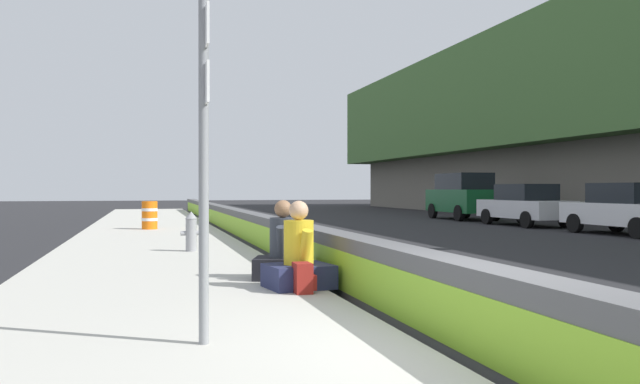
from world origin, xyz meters
TOP-DOWN VIEW (x-y plane):
  - ground_plane at (0.00, 0.00)m, footprint 160.00×160.00m
  - sidewalk_strip at (0.00, 2.65)m, footprint 80.00×4.40m
  - jersey_barrier at (0.00, 0.00)m, footprint 76.00×0.45m
  - route_sign_post at (0.85, 2.33)m, footprint 0.44×0.09m
  - fire_hydrant at (9.42, 1.87)m, footprint 0.26×0.46m
  - seated_person_foreground at (3.74, 0.78)m, footprint 0.87×0.97m
  - seated_person_middle at (4.69, 0.80)m, footprint 0.96×1.04m
  - backpack at (3.29, 0.83)m, footprint 0.32×0.28m
  - construction_barrel at (17.62, 2.72)m, footprint 0.54×0.54m
  - parked_car_third at (12.54, -12.33)m, footprint 4.53×2.01m
  - parked_car_fourth at (18.03, -12.10)m, footprint 4.53×2.01m
  - parked_car_midline at (23.55, -12.23)m, footprint 4.87×2.20m

SIDE VIEW (x-z plane):
  - ground_plane at x=0.00m, z-range 0.00..0.00m
  - sidewalk_strip at x=0.00m, z-range 0.00..0.14m
  - backpack at x=3.29m, z-range 0.13..0.53m
  - jersey_barrier at x=0.00m, z-range 0.00..0.85m
  - seated_person_middle at x=4.69m, z-range -0.09..1.12m
  - seated_person_foreground at x=3.74m, z-range -0.09..1.12m
  - fire_hydrant at x=9.42m, z-range 0.15..1.03m
  - construction_barrel at x=17.62m, z-range 0.14..1.09m
  - parked_car_third at x=12.54m, z-range 0.01..1.72m
  - parked_car_fourth at x=18.03m, z-range 0.01..1.72m
  - parked_car_midline at x=23.55m, z-range 0.04..2.32m
  - route_sign_post at x=0.85m, z-range 0.43..4.03m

